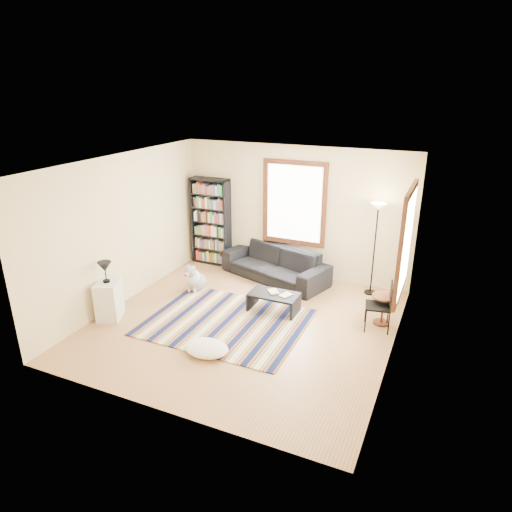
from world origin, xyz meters
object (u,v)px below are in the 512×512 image
at_px(side_table, 382,310).
at_px(folding_chair, 378,306).
at_px(floor_lamp, 374,250).
at_px(white_cabinet, 109,300).
at_px(sofa, 275,264).
at_px(coffee_table, 274,302).
at_px(floor_cushion, 206,348).
at_px(bookshelf, 211,222).
at_px(dog, 196,277).

distance_m(side_table, folding_chair, 0.28).
distance_m(floor_lamp, white_cabinet, 5.07).
xyz_separation_m(sofa, coffee_table, (0.54, -1.41, -0.16)).
distance_m(floor_cushion, floor_lamp, 3.86).
xyz_separation_m(folding_chair, white_cabinet, (-4.45, -1.56, -0.08)).
xyz_separation_m(bookshelf, floor_lamp, (3.73, -0.17, -0.07)).
distance_m(folding_chair, white_cabinet, 4.72).
distance_m(sofa, floor_lamp, 2.11).
bearing_deg(floor_lamp, folding_chair, -75.15).
bearing_deg(floor_cushion, floor_lamp, 59.37).
height_order(bookshelf, folding_chair, bookshelf).
xyz_separation_m(white_cabinet, dog, (0.81, 1.64, -0.05)).
distance_m(floor_cushion, folding_chair, 2.97).
distance_m(sofa, floor_cushion, 3.16).
distance_m(coffee_table, floor_lamp, 2.25).
bearing_deg(white_cabinet, sofa, 30.73).
bearing_deg(floor_lamp, side_table, -70.27).
xyz_separation_m(sofa, floor_cushion, (0.11, -3.15, -0.25)).
height_order(bookshelf, floor_cushion, bookshelf).
bearing_deg(side_table, dog, -177.81).
bearing_deg(floor_lamp, dog, -158.34).
bearing_deg(floor_lamp, sofa, -177.18).
xyz_separation_m(bookshelf, side_table, (4.14, -1.33, -0.73)).
height_order(floor_lamp, side_table, floor_lamp).
bearing_deg(dog, sofa, 45.94).
xyz_separation_m(bookshelf, white_cabinet, (-0.36, -3.11, -0.65)).
xyz_separation_m(floor_cushion, white_cabinet, (-2.16, 0.31, 0.26)).
distance_m(sofa, white_cabinet, 3.51).
distance_m(sofa, dog, 1.73).
bearing_deg(sofa, coffee_table, -51.09).
bearing_deg(bookshelf, folding_chair, -20.72).
bearing_deg(white_cabinet, bookshelf, 60.07).
height_order(coffee_table, dog, dog).
bearing_deg(coffee_table, sofa, 110.96).
xyz_separation_m(floor_lamp, dog, (-3.27, -1.30, -0.63)).
distance_m(floor_cushion, white_cabinet, 2.20).
distance_m(sofa, coffee_table, 1.52).
bearing_deg(bookshelf, white_cabinet, -96.57).
height_order(floor_cushion, white_cabinet, white_cabinet).
bearing_deg(coffee_table, bookshelf, 143.08).
relative_size(sofa, bookshelf, 1.18).
relative_size(folding_chair, white_cabinet, 1.23).
relative_size(sofa, folding_chair, 2.74).
xyz_separation_m(bookshelf, coffee_table, (2.24, -1.68, -0.82)).
height_order(sofa, white_cabinet, white_cabinet).
relative_size(white_cabinet, dog, 1.18).
relative_size(side_table, folding_chair, 0.63).
distance_m(coffee_table, floor_cushion, 1.79).
relative_size(coffee_table, folding_chair, 1.05).
height_order(sofa, side_table, sofa).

